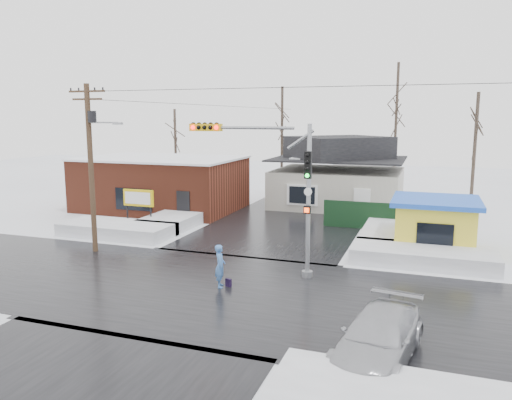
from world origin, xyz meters
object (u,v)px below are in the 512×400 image
(utility_pole, at_px, (92,158))
(marquee_sign, at_px, (138,199))
(car, at_px, (379,338))
(traffic_signal, at_px, (275,178))
(kiosk, at_px, (435,224))
(pedestrian, at_px, (220,266))

(utility_pole, bearing_deg, marquee_sign, 100.13)
(marquee_sign, distance_m, car, 21.66)
(utility_pole, height_order, car, utility_pole)
(traffic_signal, height_order, marquee_sign, traffic_signal)
(traffic_signal, distance_m, kiosk, 10.43)
(kiosk, relative_size, car, 0.91)
(pedestrian, bearing_deg, traffic_signal, -55.74)
(traffic_signal, bearing_deg, kiosk, 44.84)
(pedestrian, bearing_deg, car, -144.30)
(pedestrian, bearing_deg, utility_pole, 48.45)
(marquee_sign, relative_size, car, 0.51)
(utility_pole, bearing_deg, pedestrian, -19.37)
(traffic_signal, height_order, pedestrian, traffic_signal)
(marquee_sign, height_order, car, marquee_sign)
(traffic_signal, distance_m, utility_pole, 10.39)
(marquee_sign, distance_m, pedestrian, 13.35)
(marquee_sign, bearing_deg, car, -38.69)
(pedestrian, height_order, car, pedestrian)
(traffic_signal, distance_m, pedestrian, 4.70)
(utility_pole, height_order, pedestrian, utility_pole)
(kiosk, bearing_deg, utility_pole, -159.56)
(kiosk, xyz_separation_m, pedestrian, (-8.74, -9.55, -0.53))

